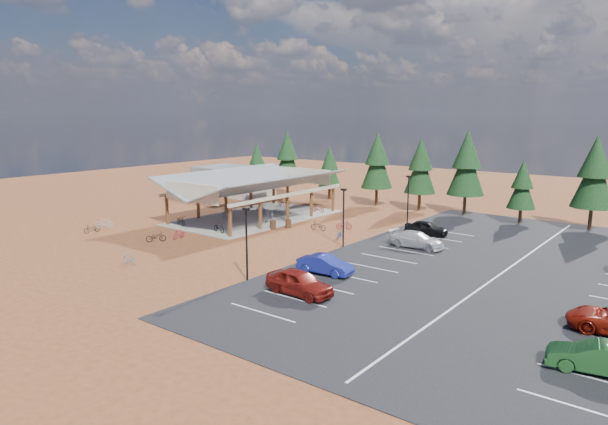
{
  "coord_description": "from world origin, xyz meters",
  "views": [
    {
      "loc": [
        30.31,
        -36.2,
        11.55
      ],
      "look_at": [
        -0.53,
        3.58,
        2.2
      ],
      "focal_mm": 32.0,
      "sensor_mm": 36.0,
      "label": 1
    }
  ],
  "objects_px": {
    "bike_12": "(156,237)",
    "car_4": "(426,228)",
    "car_0": "(299,282)",
    "bike_5": "(270,218)",
    "car_3": "(417,240)",
    "bike_9": "(104,223)",
    "bike_4": "(219,227)",
    "lamp_post_2": "(408,197)",
    "bike_13": "(130,259)",
    "trash_bin_1": "(273,225)",
    "bike_15": "(344,225)",
    "bike_7": "(318,208)",
    "bike_11": "(179,234)",
    "lamp_post_0": "(247,239)",
    "bike_0": "(181,220)",
    "trash_bin_0": "(288,224)",
    "bike_3": "(284,202)",
    "bike_14": "(340,234)",
    "car_1": "(325,265)",
    "bike_16": "(318,226)",
    "lamp_post_1": "(344,214)",
    "car_5": "(597,358)",
    "bike_2": "(261,208)",
    "bike_pavilion": "(255,184)",
    "bike_1": "(228,214)",
    "bike_6": "(278,210)",
    "bike_8": "(92,228)",
    "outbuilding": "(235,180)"
  },
  "relations": [
    {
      "from": "lamp_post_0",
      "to": "bike_5",
      "type": "bearing_deg",
      "value": 126.76
    },
    {
      "from": "bike_3",
      "to": "car_3",
      "type": "bearing_deg",
      "value": -122.18
    },
    {
      "from": "car_3",
      "to": "bike_pavilion",
      "type": "bearing_deg",
      "value": 84.32
    },
    {
      "from": "bike_16",
      "to": "car_0",
      "type": "bearing_deg",
      "value": 29.21
    },
    {
      "from": "bike_9",
      "to": "car_1",
      "type": "bearing_deg",
      "value": -133.14
    },
    {
      "from": "car_1",
      "to": "bike_9",
      "type": "bearing_deg",
      "value": 86.25
    },
    {
      "from": "bike_4",
      "to": "bike_11",
      "type": "height_order",
      "value": "bike_4"
    },
    {
      "from": "outbuilding",
      "to": "bike_3",
      "type": "bearing_deg",
      "value": -16.03
    },
    {
      "from": "bike_pavilion",
      "to": "lamp_post_0",
      "type": "bearing_deg",
      "value": -48.58
    },
    {
      "from": "bike_6",
      "to": "bike_7",
      "type": "relative_size",
      "value": 1.02
    },
    {
      "from": "car_1",
      "to": "bike_12",
      "type": "bearing_deg",
      "value": 88.52
    },
    {
      "from": "lamp_post_0",
      "to": "bike_7",
      "type": "xyz_separation_m",
      "value": [
        -11.31,
        23.74,
        -2.41
      ]
    },
    {
      "from": "bike_2",
      "to": "bike_5",
      "type": "xyz_separation_m",
      "value": [
        4.78,
        -3.89,
        0.07
      ]
    },
    {
      "from": "bike_5",
      "to": "car_0",
      "type": "relative_size",
      "value": 0.39
    },
    {
      "from": "trash_bin_1",
      "to": "bike_15",
      "type": "height_order",
      "value": "bike_15"
    },
    {
      "from": "trash_bin_0",
      "to": "bike_3",
      "type": "distance_m",
      "value": 12.69
    },
    {
      "from": "bike_4",
      "to": "car_4",
      "type": "bearing_deg",
      "value": -43.18
    },
    {
      "from": "bike_11",
      "to": "car_5",
      "type": "relative_size",
      "value": 0.37
    },
    {
      "from": "lamp_post_1",
      "to": "car_5",
      "type": "distance_m",
      "value": 25.14
    },
    {
      "from": "bike_14",
      "to": "bike_15",
      "type": "xyz_separation_m",
      "value": [
        -1.97,
        3.71,
        0.04
      ]
    },
    {
      "from": "bike_5",
      "to": "car_3",
      "type": "xyz_separation_m",
      "value": [
        16.8,
        0.11,
        0.08
      ]
    },
    {
      "from": "outbuilding",
      "to": "bike_7",
      "type": "xyz_separation_m",
      "value": [
        17.69,
        -4.26,
        -1.46
      ]
    },
    {
      "from": "bike_9",
      "to": "car_4",
      "type": "height_order",
      "value": "car_4"
    },
    {
      "from": "trash_bin_1",
      "to": "bike_11",
      "type": "bearing_deg",
      "value": -115.88
    },
    {
      "from": "bike_6",
      "to": "bike_9",
      "type": "relative_size",
      "value": 0.9
    },
    {
      "from": "bike_13",
      "to": "bike_14",
      "type": "height_order",
      "value": "bike_13"
    },
    {
      "from": "bike_8",
      "to": "car_3",
      "type": "bearing_deg",
      "value": 32.22
    },
    {
      "from": "bike_7",
      "to": "bike_14",
      "type": "height_order",
      "value": "bike_7"
    },
    {
      "from": "bike_1",
      "to": "bike_14",
      "type": "distance_m",
      "value": 15.05
    },
    {
      "from": "bike_13",
      "to": "bike_14",
      "type": "distance_m",
      "value": 18.78
    },
    {
      "from": "bike_3",
      "to": "bike_6",
      "type": "height_order",
      "value": "bike_3"
    },
    {
      "from": "bike_3",
      "to": "bike_11",
      "type": "height_order",
      "value": "bike_3"
    },
    {
      "from": "lamp_post_2",
      "to": "bike_12",
      "type": "distance_m",
      "value": 25.41
    },
    {
      "from": "lamp_post_0",
      "to": "trash_bin_1",
      "type": "bearing_deg",
      "value": 124.94
    },
    {
      "from": "bike_1",
      "to": "bike_16",
      "type": "bearing_deg",
      "value": -100.91
    },
    {
      "from": "bike_5",
      "to": "car_1",
      "type": "height_order",
      "value": "car_1"
    },
    {
      "from": "lamp_post_0",
      "to": "trash_bin_1",
      "type": "height_order",
      "value": "lamp_post_0"
    },
    {
      "from": "outbuilding",
      "to": "car_5",
      "type": "distance_m",
      "value": 58.18
    },
    {
      "from": "bike_4",
      "to": "bike_16",
      "type": "xyz_separation_m",
      "value": [
        6.83,
        6.93,
        -0.12
      ]
    },
    {
      "from": "bike_1",
      "to": "bike_6",
      "type": "bearing_deg",
      "value": -46.26
    },
    {
      "from": "car_0",
      "to": "bike_12",
      "type": "bearing_deg",
      "value": 82.95
    },
    {
      "from": "bike_0",
      "to": "car_0",
      "type": "height_order",
      "value": "car_0"
    },
    {
      "from": "bike_8",
      "to": "bike_7",
      "type": "bearing_deg",
      "value": 68.58
    },
    {
      "from": "bike_8",
      "to": "bike_14",
      "type": "relative_size",
      "value": 0.98
    },
    {
      "from": "bike_pavilion",
      "to": "bike_16",
      "type": "relative_size",
      "value": 11.06
    },
    {
      "from": "lamp_post_2",
      "to": "bike_13",
      "type": "distance_m",
      "value": 28.52
    },
    {
      "from": "bike_12",
      "to": "car_4",
      "type": "xyz_separation_m",
      "value": [
        18.21,
        17.31,
        0.26
      ]
    },
    {
      "from": "bike_9",
      "to": "bike_4",
      "type": "bearing_deg",
      "value": -107.95
    },
    {
      "from": "bike_pavilion",
      "to": "bike_13",
      "type": "xyz_separation_m",
      "value": [
        5.03,
        -19.61,
        -3.36
      ]
    },
    {
      "from": "bike_7",
      "to": "bike_11",
      "type": "xyz_separation_m",
      "value": [
        -2.44,
        -18.47,
        -0.1
      ]
    }
  ]
}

